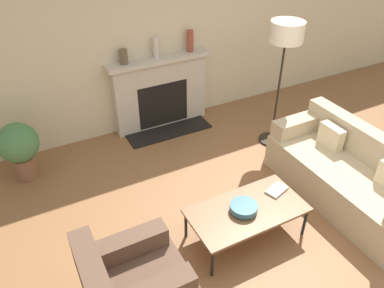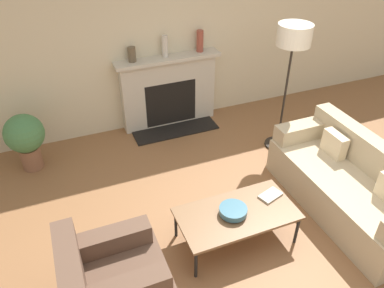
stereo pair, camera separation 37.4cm
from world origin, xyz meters
name	(u,v)px [view 1 (the left image)]	position (x,y,z in m)	size (l,w,h in m)	color
ground_plane	(265,235)	(0.00, 0.00, 0.00)	(18.00, 18.00, 0.00)	brown
wall_back	(157,29)	(0.00, 2.76, 1.45)	(18.00, 0.06, 2.90)	beige
fireplace	(161,93)	(-0.05, 2.62, 0.53)	(1.56, 0.59, 1.09)	beige
couch	(349,176)	(1.21, 0.05, 0.32)	(0.83, 1.95, 0.82)	tan
armchair_near	(133,287)	(-1.53, -0.16, 0.31)	(0.86, 0.73, 0.82)	brown
coffee_table	(247,211)	(-0.20, 0.10, 0.36)	(1.21, 0.63, 0.39)	brown
bowl	(244,207)	(-0.25, 0.10, 0.44)	(0.28, 0.28, 0.08)	#38667A
book	(277,190)	(0.24, 0.18, 0.40)	(0.28, 0.21, 0.02)	#B2A893
floor_lamp	(285,43)	(1.18, 1.43, 1.48)	(0.43, 0.43, 1.75)	black
mantel_vase_left	(124,57)	(-0.56, 2.63, 1.20)	(0.11, 0.11, 0.20)	brown
mantel_vase_center_left	(156,47)	(-0.08, 2.63, 1.25)	(0.09, 0.09, 0.31)	beige
mantel_vase_center_right	(190,41)	(0.46, 2.63, 1.25)	(0.10, 0.10, 0.31)	brown
potted_plant	(19,147)	(-2.12, 2.22, 0.48)	(0.50, 0.50, 0.78)	brown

